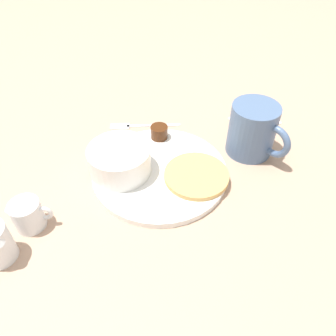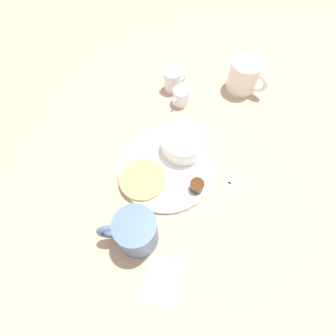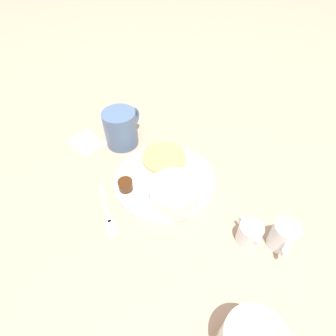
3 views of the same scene
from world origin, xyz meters
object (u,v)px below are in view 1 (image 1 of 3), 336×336
(creamer_pitcher_near, at_px, (28,215))
(fork, at_px, (137,126))
(coffee_mug, at_px, (254,131))
(plate, at_px, (160,172))
(bowl, at_px, (120,159))

(creamer_pitcher_near, height_order, fork, creamer_pitcher_near)
(coffee_mug, relative_size, creamer_pitcher_near, 1.82)
(plate, height_order, fork, plate)
(plate, relative_size, coffee_mug, 2.02)
(fork, bearing_deg, creamer_pitcher_near, -141.08)
(coffee_mug, distance_m, creamer_pitcher_near, 0.42)
(creamer_pitcher_near, relative_size, fork, 0.45)
(bowl, distance_m, fork, 0.16)
(coffee_mug, bearing_deg, bowl, 173.36)
(bowl, bearing_deg, creamer_pitcher_near, -161.16)
(bowl, relative_size, fork, 0.75)
(coffee_mug, xyz_separation_m, fork, (-0.19, 0.17, -0.05))
(plate, distance_m, fork, 0.16)
(plate, relative_size, bowl, 2.22)
(bowl, relative_size, creamer_pitcher_near, 1.65)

